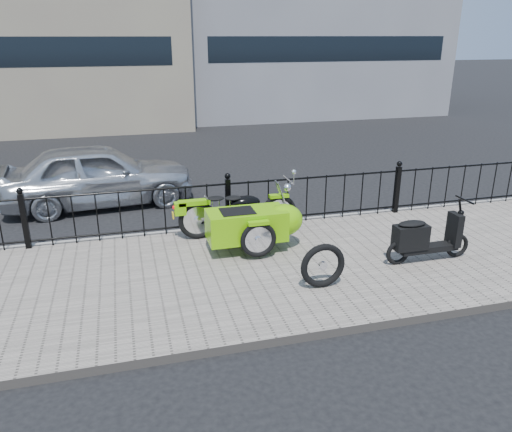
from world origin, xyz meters
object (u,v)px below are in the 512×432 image
object	(u,v)px
spare_tire	(323,266)
sedan_car	(98,175)
motorcycle_sidecar	(254,221)
scooter	(424,239)

from	to	relation	value
spare_tire	sedan_car	xyz separation A→B (m)	(-3.17, 5.07, 0.23)
motorcycle_sidecar	scooter	distance (m)	2.76
sedan_car	scooter	bearing A→B (deg)	-138.13
motorcycle_sidecar	sedan_car	xyz separation A→B (m)	(-2.61, 3.39, 0.10)
sedan_car	spare_tire	bearing A→B (deg)	-153.34
scooter	sedan_car	world-z (taller)	sedan_car
scooter	sedan_car	size ratio (longest dim) A/B	0.37
sedan_car	motorcycle_sidecar	bearing A→B (deg)	-147.83
spare_tire	sedan_car	bearing A→B (deg)	122.04
scooter	sedan_car	bearing A→B (deg)	137.26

